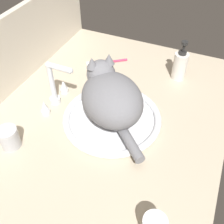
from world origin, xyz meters
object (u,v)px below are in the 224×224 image
object	(u,v)px
faucet	(55,88)
metal_jar	(9,138)
soap_pump_bottle	(180,65)
toothbrush	(106,62)
cat	(110,95)
sink_basin	(112,118)

from	to	relation	value
faucet	metal_jar	distance (cm)	23.80
soap_pump_bottle	toothbrush	world-z (taller)	soap_pump_bottle
cat	metal_jar	size ratio (longest dim) A/B	4.47
metal_jar	toothbrush	xyz separation A→B (cm)	(54.66, -8.68, -3.04)
sink_basin	cat	xyz separation A→B (cm)	(1.13, 1.18, 9.18)
faucet	metal_jar	world-z (taller)	faucet
faucet	cat	bearing A→B (deg)	-86.96
soap_pump_bottle	toothbrush	size ratio (longest dim) A/B	1.08
soap_pump_bottle	toothbrush	bearing A→B (deg)	94.68
sink_basin	cat	size ratio (longest dim) A/B	1.07
cat	soap_pump_bottle	distance (cm)	36.93
soap_pump_bottle	cat	bearing A→B (deg)	153.25
cat	soap_pump_bottle	xyz separation A→B (cm)	(32.77, -16.52, -4.07)
faucet	cat	world-z (taller)	cat
cat	sink_basin	bearing A→B (deg)	-133.96
soap_pump_bottle	metal_jar	bearing A→B (deg)	144.64
soap_pump_bottle	metal_jar	world-z (taller)	soap_pump_bottle
soap_pump_bottle	metal_jar	xyz separation A→B (cm)	(-57.28, 40.64, -2.51)
sink_basin	toothbrush	bearing A→B (deg)	27.96
faucet	sink_basin	bearing A→B (deg)	-90.00
sink_basin	faucet	distance (cm)	23.34
faucet	cat	size ratio (longest dim) A/B	0.56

